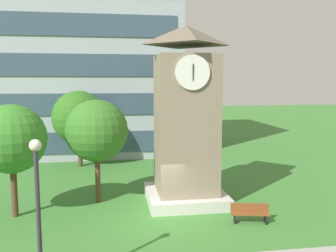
% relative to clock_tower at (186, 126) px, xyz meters
% --- Properties ---
extents(ground_plane, '(160.00, 160.00, 0.00)m').
position_rel_clock_tower_xyz_m(ground_plane, '(-1.65, -2.64, -4.27)').
color(ground_plane, '#3D7A33').
extents(office_building, '(17.59, 14.86, 19.20)m').
position_rel_clock_tower_xyz_m(office_building, '(-6.58, 18.61, 5.33)').
color(office_building, '#9EA8B2').
rests_on(office_building, ground).
extents(clock_tower, '(4.25, 4.25, 9.63)m').
position_rel_clock_tower_xyz_m(clock_tower, '(0.00, 0.00, 0.00)').
color(clock_tower, gray).
rests_on(clock_tower, ground).
extents(park_bench, '(1.86, 0.85, 0.88)m').
position_rel_clock_tower_xyz_m(park_bench, '(2.42, -3.47, -3.81)').
color(park_bench, brown).
rests_on(park_bench, ground).
extents(street_lamp, '(0.36, 0.36, 4.96)m').
position_rel_clock_tower_xyz_m(street_lamp, '(-6.23, -8.13, -1.13)').
color(street_lamp, '#333338').
rests_on(street_lamp, ground).
extents(tree_near_tower, '(3.39, 3.39, 5.71)m').
position_rel_clock_tower_xyz_m(tree_near_tower, '(-4.82, 0.58, -0.27)').
color(tree_near_tower, '#513823').
rests_on(tree_near_tower, ground).
extents(tree_streetside, '(3.38, 3.38, 5.59)m').
position_rel_clock_tower_xyz_m(tree_streetside, '(-8.82, -0.94, -0.39)').
color(tree_streetside, '#513823').
rests_on(tree_streetside, ground).
extents(tree_by_building, '(4.20, 4.20, 5.97)m').
position_rel_clock_tower_xyz_m(tree_by_building, '(-6.53, 9.55, -0.41)').
color(tree_by_building, '#513823').
rests_on(tree_by_building, ground).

